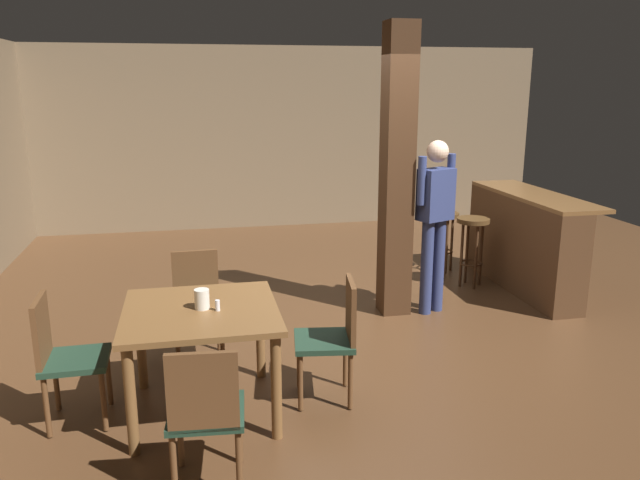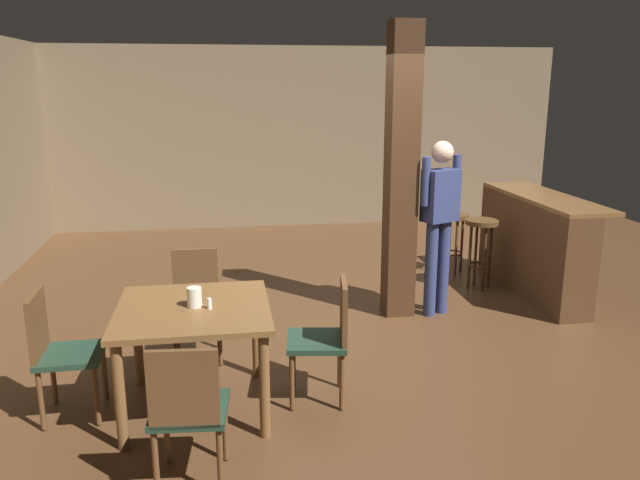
% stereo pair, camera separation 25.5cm
% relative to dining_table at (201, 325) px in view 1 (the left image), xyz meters
% --- Properties ---
extents(ground_plane, '(10.80, 10.80, 0.00)m').
position_rel_dining_table_xyz_m(ground_plane, '(1.62, 1.28, -0.65)').
color(ground_plane, '#4C301C').
extents(wall_back, '(8.00, 0.10, 2.80)m').
position_rel_dining_table_xyz_m(wall_back, '(1.62, 5.78, 0.75)').
color(wall_back, '#756047').
rests_on(wall_back, ground_plane).
extents(pillar, '(0.28, 0.28, 2.80)m').
position_rel_dining_table_xyz_m(pillar, '(1.92, 1.62, 0.75)').
color(pillar, '#422816').
rests_on(pillar, ground_plane).
extents(dining_table, '(1.04, 1.04, 0.76)m').
position_rel_dining_table_xyz_m(dining_table, '(0.00, 0.00, 0.00)').
color(dining_table, brown).
rests_on(dining_table, ground_plane).
extents(chair_south, '(0.46, 0.46, 0.89)m').
position_rel_dining_table_xyz_m(chair_south, '(-0.01, -0.92, -0.14)').
color(chair_south, '#1E3828').
rests_on(chair_south, ground_plane).
extents(chair_east, '(0.48, 0.48, 0.89)m').
position_rel_dining_table_xyz_m(chair_east, '(0.93, -0.01, -0.14)').
color(chair_east, '#1E3828').
rests_on(chair_east, ground_plane).
extents(chair_north, '(0.43, 0.43, 0.89)m').
position_rel_dining_table_xyz_m(chair_north, '(-0.02, 0.91, -0.14)').
color(chair_north, '#1E3828').
rests_on(chair_north, ground_plane).
extents(chair_west, '(0.43, 0.43, 0.89)m').
position_rel_dining_table_xyz_m(chair_west, '(-0.91, 0.03, -0.14)').
color(chair_west, '#1E3828').
rests_on(chair_west, ground_plane).
extents(napkin_cup, '(0.10, 0.10, 0.14)m').
position_rel_dining_table_xyz_m(napkin_cup, '(0.01, 0.00, 0.18)').
color(napkin_cup, silver).
rests_on(napkin_cup, dining_table).
extents(salt_shaker, '(0.03, 0.03, 0.07)m').
position_rel_dining_table_xyz_m(salt_shaker, '(0.11, -0.06, 0.15)').
color(salt_shaker, silver).
rests_on(salt_shaker, dining_table).
extents(standing_person, '(0.46, 0.32, 1.72)m').
position_rel_dining_table_xyz_m(standing_person, '(2.29, 1.53, 0.36)').
color(standing_person, navy).
rests_on(standing_person, ground_plane).
extents(bar_counter, '(0.56, 1.94, 1.07)m').
position_rel_dining_table_xyz_m(bar_counter, '(3.55, 2.02, -0.10)').
color(bar_counter, brown).
rests_on(bar_counter, ground_plane).
extents(bar_stool_near, '(0.36, 0.36, 0.79)m').
position_rel_dining_table_xyz_m(bar_stool_near, '(3.03, 2.21, -0.05)').
color(bar_stool_near, '#4C3319').
rests_on(bar_stool_near, ground_plane).
extents(bar_stool_mid, '(0.35, 0.35, 0.73)m').
position_rel_dining_table_xyz_m(bar_stool_mid, '(2.95, 2.83, -0.10)').
color(bar_stool_mid, '#4C3319').
rests_on(bar_stool_mid, ground_plane).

